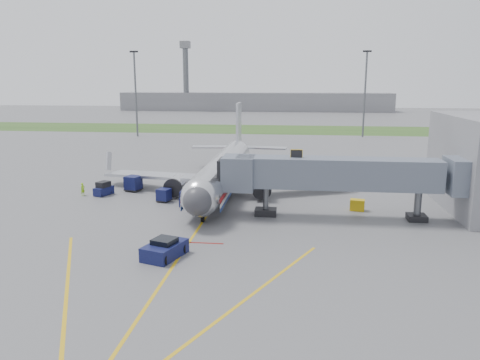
# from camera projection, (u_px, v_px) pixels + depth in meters

# --- Properties ---
(ground) EXTENTS (400.00, 400.00, 0.00)m
(ground) POSITION_uv_depth(u_px,v_px,m) (199.00, 228.00, 44.01)
(ground) COLOR #565659
(ground) RESTS_ON ground
(grass_strip) EXTENTS (300.00, 25.00, 0.01)m
(grass_strip) POSITION_uv_depth(u_px,v_px,m) (264.00, 129.00, 131.36)
(grass_strip) COLOR #2D4C1E
(grass_strip) RESTS_ON ground
(apron_markings) EXTENTS (21.52, 50.00, 0.01)m
(apron_markings) POSITION_uv_depth(u_px,v_px,m) (179.00, 257.00, 36.82)
(apron_markings) COLOR gold
(apron_markings) RESTS_ON ground
(airliner) EXTENTS (32.10, 35.67, 10.25)m
(airliner) POSITION_uv_depth(u_px,v_px,m) (223.00, 170.00, 58.25)
(airliner) COLOR silver
(airliner) RESTS_ON ground
(jet_bridge) EXTENTS (25.30, 4.00, 6.90)m
(jet_bridge) POSITION_uv_depth(u_px,v_px,m) (335.00, 174.00, 46.41)
(jet_bridge) COLOR slate
(jet_bridge) RESTS_ON ground
(light_mast_left) EXTENTS (2.00, 0.44, 20.40)m
(light_mast_left) POSITION_uv_depth(u_px,v_px,m) (136.00, 92.00, 113.19)
(light_mast_left) COLOR #595B60
(light_mast_left) RESTS_ON ground
(light_mast_right) EXTENTS (2.00, 0.44, 20.40)m
(light_mast_right) POSITION_uv_depth(u_px,v_px,m) (365.00, 92.00, 111.60)
(light_mast_right) COLOR #595B60
(light_mast_right) RESTS_ON ground
(distant_terminal) EXTENTS (120.00, 14.00, 8.00)m
(distant_terminal) POSITION_uv_depth(u_px,v_px,m) (255.00, 102.00, 209.33)
(distant_terminal) COLOR slate
(distant_terminal) RESTS_ON ground
(control_tower) EXTENTS (4.00, 4.00, 30.00)m
(control_tower) POSITION_uv_depth(u_px,v_px,m) (186.00, 71.00, 205.19)
(control_tower) COLOR #595B60
(control_tower) RESTS_ON ground
(pushback_tug) EXTENTS (3.28, 4.20, 1.53)m
(pushback_tug) POSITION_uv_depth(u_px,v_px,m) (165.00, 249.00, 36.71)
(pushback_tug) COLOR #0D0E3A
(pushback_tug) RESTS_ON ground
(baggage_tug) EXTENTS (1.96, 2.66, 1.66)m
(baggage_tug) POSITION_uv_depth(u_px,v_px,m) (104.00, 189.00, 56.44)
(baggage_tug) COLOR #0D0E3A
(baggage_tug) RESTS_ON ground
(baggage_cart_a) EXTENTS (1.51, 1.51, 1.57)m
(baggage_cart_a) POSITION_uv_depth(u_px,v_px,m) (187.00, 198.00, 52.09)
(baggage_cart_a) COLOR #0D0E3A
(baggage_cart_a) RESTS_ON ground
(baggage_cart_b) EXTENTS (1.68, 1.68, 1.50)m
(baggage_cart_b) POSITION_uv_depth(u_px,v_px,m) (164.00, 195.00, 53.35)
(baggage_cart_b) COLOR #0D0E3A
(baggage_cart_b) RESTS_ON ground
(baggage_cart_c) EXTENTS (2.16, 2.16, 1.90)m
(baggage_cart_c) POSITION_uv_depth(u_px,v_px,m) (133.00, 183.00, 58.48)
(baggage_cart_c) COLOR #0D0E3A
(baggage_cart_c) RESTS_ON ground
(belt_loader) EXTENTS (2.25, 4.84, 2.29)m
(belt_loader) POSITION_uv_depth(u_px,v_px,m) (193.00, 199.00, 52.64)
(belt_loader) COLOR #0D0E3A
(belt_loader) RESTS_ON ground
(ground_power_cart) EXTENTS (1.65, 1.26, 1.19)m
(ground_power_cart) POSITION_uv_depth(u_px,v_px,m) (357.00, 205.00, 49.82)
(ground_power_cart) COLOR gold
(ground_power_cart) RESTS_ON ground
(ramp_worker) EXTENTS (0.59, 0.67, 1.55)m
(ramp_worker) POSITION_uv_depth(u_px,v_px,m) (83.00, 189.00, 56.20)
(ramp_worker) COLOR #8BD018
(ramp_worker) RESTS_ON ground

